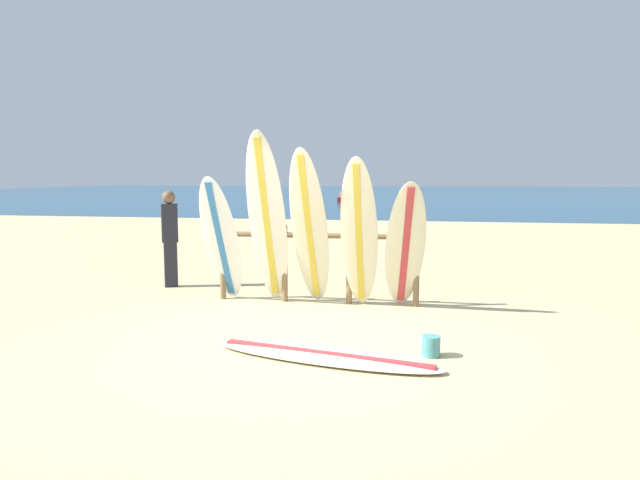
# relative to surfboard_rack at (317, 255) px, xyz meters

# --- Properties ---
(ground_plane) EXTENTS (120.00, 120.00, 0.00)m
(ground_plane) POSITION_rel_surfboard_rack_xyz_m (0.08, -2.15, -0.74)
(ground_plane) COLOR #CCB784
(ocean_water) EXTENTS (120.00, 80.00, 0.01)m
(ocean_water) POSITION_rel_surfboard_rack_xyz_m (0.08, 55.85, -0.74)
(ocean_water) COLOR navy
(ocean_water) RESTS_ON ground
(surfboard_rack) EXTENTS (3.11, 0.09, 1.19)m
(surfboard_rack) POSITION_rel_surfboard_rack_xyz_m (0.00, 0.00, 0.00)
(surfboard_rack) COLOR olive
(surfboard_rack) RESTS_ON ground
(surfboard_leaning_far_left) EXTENTS (0.65, 0.90, 1.94)m
(surfboard_leaning_far_left) POSITION_rel_surfboard_rack_xyz_m (-1.43, -0.25, 0.23)
(surfboard_leaning_far_left) COLOR white
(surfboard_leaning_far_left) RESTS_ON ground
(surfboard_leaning_left) EXTENTS (0.64, 0.90, 2.59)m
(surfboard_leaning_left) POSITION_rel_surfboard_rack_xyz_m (-0.69, -0.27, 0.55)
(surfboard_leaning_left) COLOR white
(surfboard_leaning_left) RESTS_ON ground
(surfboard_leaning_center_left) EXTENTS (0.63, 1.03, 2.34)m
(surfboard_leaning_center_left) POSITION_rel_surfboard_rack_xyz_m (-0.05, -0.31, 0.42)
(surfboard_leaning_center_left) COLOR beige
(surfboard_leaning_center_left) RESTS_ON ground
(surfboard_leaning_center) EXTENTS (0.55, 0.87, 2.21)m
(surfboard_leaning_center) POSITION_rel_surfboard_rack_xyz_m (0.68, -0.36, 0.36)
(surfboard_leaning_center) COLOR beige
(surfboard_leaning_center) RESTS_ON ground
(surfboard_leaning_center_right) EXTENTS (0.72, 0.92, 1.88)m
(surfboard_leaning_center_right) POSITION_rel_surfboard_rack_xyz_m (1.34, -0.26, 0.20)
(surfboard_leaning_center_right) COLOR beige
(surfboard_leaning_center_right) RESTS_ON ground
(surfboard_lying_on_sand) EXTENTS (2.61, 1.08, 0.08)m
(surfboard_lying_on_sand) POSITION_rel_surfboard_rack_xyz_m (0.56, -2.58, -0.71)
(surfboard_lying_on_sand) COLOR white
(surfboard_lying_on_sand) RESTS_ON ground
(beachgoer_standing) EXTENTS (0.32, 0.28, 1.68)m
(beachgoer_standing) POSITION_rel_surfboard_rack_xyz_m (-2.74, 0.76, 0.18)
(beachgoer_standing) COLOR #26262D
(beachgoer_standing) RESTS_ON ground
(small_boat_offshore) EXTENTS (1.45, 2.83, 0.71)m
(small_boat_offshore) POSITION_rel_surfboard_rack_xyz_m (-3.93, 33.24, -0.49)
(small_boat_offshore) COLOR #B22D28
(small_boat_offshore) RESTS_ON ocean_water
(sand_bucket) EXTENTS (0.20, 0.20, 0.22)m
(sand_bucket) POSITION_rel_surfboard_rack_xyz_m (1.67, -2.29, -0.63)
(sand_bucket) COLOR teal
(sand_bucket) RESTS_ON ground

